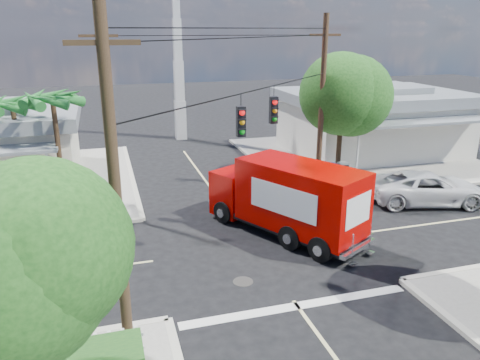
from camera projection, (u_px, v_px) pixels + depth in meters
name	position (u px, v px, depth m)	size (l,w,h in m)	color
ground	(254.00, 247.00, 18.57)	(120.00, 120.00, 0.00)	black
sidewalk_ne	(357.00, 157.00, 31.42)	(14.12, 14.12, 0.14)	gray
sidewalk_nw	(3.00, 187.00, 25.52)	(14.12, 14.12, 0.14)	gray
road_markings	(267.00, 264.00, 17.22)	(32.00, 32.00, 0.01)	beige
building_ne	(373.00, 120.00, 32.15)	(11.80, 10.20, 4.50)	silver
radio_tower	(178.00, 65.00, 35.20)	(0.80, 0.80, 17.00)	silver
tree_sw_front	(20.00, 258.00, 8.46)	(3.88, 3.78, 6.03)	#422D1C
tree_ne_front	(343.00, 97.00, 25.22)	(4.21, 4.14, 6.66)	#422D1C
tree_ne_back	(363.00, 100.00, 28.11)	(3.77, 3.66, 5.82)	#422D1C
palm_nw_front	(53.00, 101.00, 21.82)	(3.01, 3.08, 5.59)	#422D1C
palm_nw_back	(12.00, 106.00, 22.76)	(3.01, 3.08, 5.19)	#422D1C
utility_poles	(204.00, 126.00, 18.16)	(12.00, 10.68, 9.00)	#473321
vending_boxes	(331.00, 173.00, 25.77)	(1.90, 0.50, 1.10)	#B3231B
delivery_truck	(287.00, 198.00, 19.32)	(5.38, 7.42, 3.16)	black
parked_car	(428.00, 188.00, 23.10)	(2.62, 5.69, 1.58)	silver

